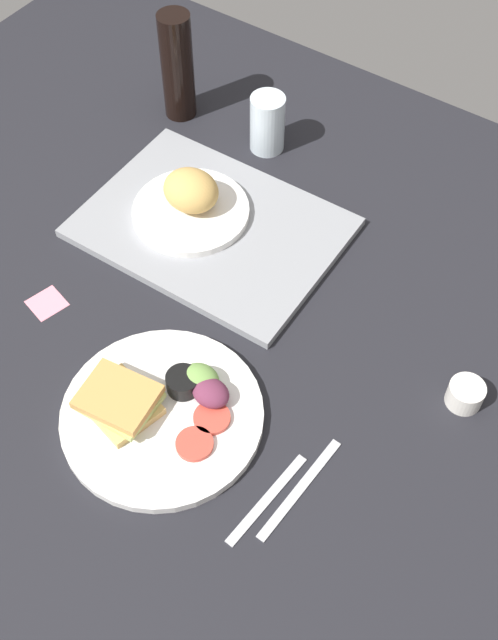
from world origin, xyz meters
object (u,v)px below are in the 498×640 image
soda_bottle (177,66)px  sticky_note (47,303)px  serving_tray (211,227)px  knife (300,488)px  bread_plate_near (191,201)px  espresso_cup (465,394)px  drinking_glass (267,123)px  plate_with_salad (162,410)px  fork (267,499)px

soda_bottle → sticky_note: (11.55, -52.33, -11.03)cm
serving_tray → sticky_note: 31.99cm
serving_tray → knife: bearing=-39.8°
bread_plate_near → espresso_cup: 58.18cm
bread_plate_near → knife: 56.36cm
serving_tray → drinking_glass: 25.25cm
knife → drinking_glass: bearing=40.8°
serving_tray → drinking_glass: (-4.24, 24.38, 5.04)cm
serving_tray → bread_plate_near: size_ratio=2.13×
drinking_glass → serving_tray: bearing=-80.1°
plate_with_salad → sticky_note: (-29.50, 5.85, -1.56)cm
plate_with_salad → knife: 23.74cm
drinking_glass → sticky_note: size_ratio=2.09×
bread_plate_near → plate_with_salad: 41.45cm
plate_with_salad → fork: bearing=-6.6°
bread_plate_near → serving_tray: bearing=-6.0°
serving_tray → plate_with_salad: bearing=-64.9°
drinking_glass → sticky_note: drinking_glass is taller
drinking_glass → knife: (44.32, -57.82, -5.59)cm
espresso_cup → knife: 29.58cm
serving_tray → plate_with_salad: plate_with_salad is taller
drinking_glass → knife: size_ratio=0.61×
bread_plate_near → sticky_note: (-8.35, -29.68, -4.38)cm
serving_tray → fork: serving_tray is taller
soda_bottle → drinking_glass: bearing=3.5°
espresso_cup → fork: espresso_cup is taller
bread_plate_near → knife: (44.80, -33.94, -4.19)cm
fork → sticky_note: fork is taller
plate_with_salad → serving_tray: bearing=115.1°
sticky_note → bread_plate_near: bearing=74.3°
serving_tray → fork: (37.08, -37.44, -0.55)cm
plate_with_salad → drinking_glass: bearing=109.2°
bread_plate_near → sticky_note: 31.14cm
soda_bottle → espresso_cup: soda_bottle is taller
soda_bottle → knife: (64.69, -56.59, -10.84)cm
soda_bottle → serving_tray: bearing=-43.2°
serving_tray → espresso_cup: bearing=-7.4°
plate_with_salad → fork: (20.64, -2.40, -1.37)cm
serving_tray → sticky_note: serving_tray is taller
knife → soda_bottle: bearing=52.2°
bread_plate_near → soda_bottle: 30.87cm
soda_bottle → fork: soda_bottle is taller
plate_with_salad → sticky_note: bearing=168.8°
espresso_cup → sticky_note: 69.71cm
bread_plate_near → sticky_note: bearing=-105.7°
serving_tray → fork: bearing=-45.3°
soda_bottle → bread_plate_near: bearing=-48.7°
fork → knife: bearing=-32.1°
drinking_glass → bread_plate_near: bearing=-91.1°
plate_with_salad → sticky_note: plate_with_salad is taller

